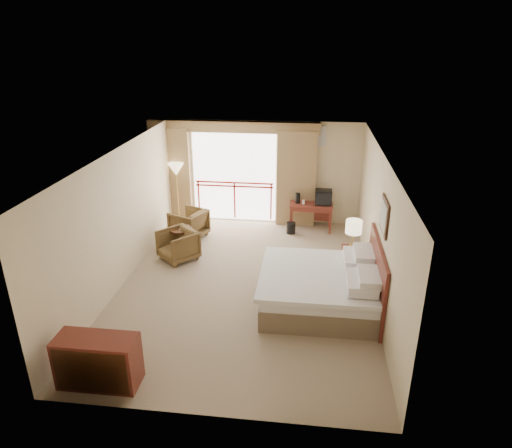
# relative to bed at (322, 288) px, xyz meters

# --- Properties ---
(floor) EXTENTS (7.00, 7.00, 0.00)m
(floor) POSITION_rel_bed_xyz_m (-1.50, 0.60, -0.38)
(floor) COLOR gray
(floor) RESTS_ON ground
(ceiling) EXTENTS (7.00, 7.00, 0.00)m
(ceiling) POSITION_rel_bed_xyz_m (-1.50, 0.60, 2.32)
(ceiling) COLOR white
(ceiling) RESTS_ON wall_back
(wall_back) EXTENTS (5.00, 0.00, 5.00)m
(wall_back) POSITION_rel_bed_xyz_m (-1.50, 4.10, 0.97)
(wall_back) COLOR beige
(wall_back) RESTS_ON ground
(wall_front) EXTENTS (5.00, 0.00, 5.00)m
(wall_front) POSITION_rel_bed_xyz_m (-1.50, -2.90, 0.97)
(wall_front) COLOR beige
(wall_front) RESTS_ON ground
(wall_left) EXTENTS (0.00, 7.00, 7.00)m
(wall_left) POSITION_rel_bed_xyz_m (-4.00, 0.60, 0.97)
(wall_left) COLOR beige
(wall_left) RESTS_ON ground
(wall_right) EXTENTS (0.00, 7.00, 7.00)m
(wall_right) POSITION_rel_bed_xyz_m (1.00, 0.60, 0.97)
(wall_right) COLOR beige
(wall_right) RESTS_ON ground
(balcony_door) EXTENTS (2.40, 0.00, 2.40)m
(balcony_door) POSITION_rel_bed_xyz_m (-2.30, 4.08, 0.82)
(balcony_door) COLOR white
(balcony_door) RESTS_ON wall_back
(balcony_railing) EXTENTS (2.09, 0.03, 1.02)m
(balcony_railing) POSITION_rel_bed_xyz_m (-2.30, 4.06, 0.44)
(balcony_railing) COLOR #A71A0E
(balcony_railing) RESTS_ON wall_back
(curtain_left) EXTENTS (1.00, 0.26, 2.50)m
(curtain_left) POSITION_rel_bed_xyz_m (-3.95, 3.95, 0.87)
(curtain_left) COLOR olive
(curtain_left) RESTS_ON wall_back
(curtain_right) EXTENTS (1.00, 0.26, 2.50)m
(curtain_right) POSITION_rel_bed_xyz_m (-0.65, 3.95, 0.87)
(curtain_right) COLOR olive
(curtain_right) RESTS_ON wall_back
(valance) EXTENTS (4.40, 0.22, 0.28)m
(valance) POSITION_rel_bed_xyz_m (-2.30, 3.98, 2.17)
(valance) COLOR olive
(valance) RESTS_ON wall_back
(hvac_vent) EXTENTS (0.50, 0.04, 0.50)m
(hvac_vent) POSITION_rel_bed_xyz_m (-0.20, 4.07, 1.97)
(hvac_vent) COLOR silver
(hvac_vent) RESTS_ON wall_back
(bed) EXTENTS (2.13, 2.06, 0.97)m
(bed) POSITION_rel_bed_xyz_m (0.00, 0.00, 0.00)
(bed) COLOR brown
(bed) RESTS_ON floor
(headboard) EXTENTS (0.06, 2.10, 1.30)m
(headboard) POSITION_rel_bed_xyz_m (0.96, 0.00, 0.27)
(headboard) COLOR #571C16
(headboard) RESTS_ON wall_right
(framed_art) EXTENTS (0.04, 0.72, 0.60)m
(framed_art) POSITION_rel_bed_xyz_m (0.97, 0.00, 1.47)
(framed_art) COLOR black
(framed_art) RESTS_ON wall_right
(nightstand) EXTENTS (0.42, 0.49, 0.56)m
(nightstand) POSITION_rel_bed_xyz_m (0.64, 1.37, -0.10)
(nightstand) COLOR #571C16
(nightstand) RESTS_ON floor
(table_lamp) EXTENTS (0.34, 0.34, 0.60)m
(table_lamp) POSITION_rel_bed_xyz_m (0.64, 1.42, 0.64)
(table_lamp) COLOR tan
(table_lamp) RESTS_ON nightstand
(phone) EXTENTS (0.20, 0.17, 0.08)m
(phone) POSITION_rel_bed_xyz_m (0.59, 1.22, 0.22)
(phone) COLOR black
(phone) RESTS_ON nightstand
(desk) EXTENTS (1.09, 0.53, 0.71)m
(desk) POSITION_rel_bed_xyz_m (-0.24, 3.66, 0.18)
(desk) COLOR #571C16
(desk) RESTS_ON floor
(tv) EXTENTS (0.41, 0.33, 0.38)m
(tv) POSITION_rel_bed_xyz_m (0.06, 3.60, 0.52)
(tv) COLOR black
(tv) RESTS_ON desk
(coffee_maker) EXTENTS (0.15, 0.15, 0.27)m
(coffee_maker) POSITION_rel_bed_xyz_m (-0.59, 3.61, 0.47)
(coffee_maker) COLOR black
(coffee_maker) RESTS_ON desk
(cup) EXTENTS (0.09, 0.09, 0.11)m
(cup) POSITION_rel_bed_xyz_m (-0.44, 3.56, 0.38)
(cup) COLOR white
(cup) RESTS_ON desk
(wastebasket) EXTENTS (0.26, 0.26, 0.29)m
(wastebasket) POSITION_rel_bed_xyz_m (-0.72, 3.29, -0.23)
(wastebasket) COLOR black
(wastebasket) RESTS_ON floor
(armchair_far) EXTENTS (1.02, 1.01, 0.71)m
(armchair_far) POSITION_rel_bed_xyz_m (-3.24, 2.76, -0.38)
(armchair_far) COLOR #4E3A21
(armchair_far) RESTS_ON floor
(armchair_near) EXTENTS (1.06, 1.06, 0.69)m
(armchair_near) POSITION_rel_bed_xyz_m (-3.17, 1.53, -0.38)
(armchair_near) COLOR #4E3A21
(armchair_near) RESTS_ON floor
(side_table) EXTENTS (0.54, 0.54, 0.59)m
(side_table) POSITION_rel_bed_xyz_m (-3.20, 1.91, 0.03)
(side_table) COLOR black
(side_table) RESTS_ON floor
(book) EXTENTS (0.18, 0.23, 0.02)m
(book) POSITION_rel_bed_xyz_m (-3.20, 1.91, 0.22)
(book) COLOR white
(book) RESTS_ON side_table
(floor_lamp) EXTENTS (0.42, 0.42, 1.64)m
(floor_lamp) POSITION_rel_bed_xyz_m (-3.76, 3.69, 1.03)
(floor_lamp) COLOR tan
(floor_lamp) RESTS_ON floor
(dresser) EXTENTS (1.16, 0.49, 0.77)m
(dresser) POSITION_rel_bed_xyz_m (-3.21, -2.47, 0.01)
(dresser) COLOR #571C16
(dresser) RESTS_ON floor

